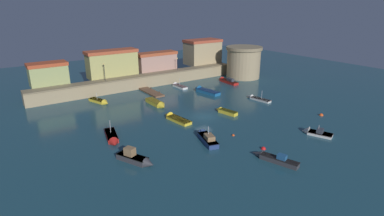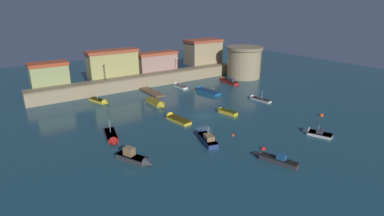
{
  "view_description": "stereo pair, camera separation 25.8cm",
  "coord_description": "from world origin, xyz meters",
  "px_view_note": "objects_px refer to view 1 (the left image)",
  "views": [
    {
      "loc": [
        -31.18,
        -41.09,
        19.64
      ],
      "look_at": [
        0.0,
        3.94,
        0.55
      ],
      "focal_mm": 28.64,
      "sensor_mm": 36.0,
      "label": 1
    },
    {
      "loc": [
        -30.96,
        -41.24,
        19.64
      ],
      "look_at": [
        0.0,
        3.94,
        0.55
      ],
      "focal_mm": 28.64,
      "sensor_mm": 36.0,
      "label": 2
    }
  ],
  "objects_px": {
    "mooring_buoy_2": "(233,136)",
    "moored_boat_2": "(100,101)",
    "moored_boat_1": "(112,138)",
    "moored_boat_11": "(274,158)",
    "moored_boat_6": "(157,103)",
    "quay_lamp_1": "(177,62)",
    "moored_boat_9": "(314,132)",
    "moored_boat_7": "(204,91)",
    "moored_boat_12": "(136,159)",
    "mooring_buoy_0": "(321,115)",
    "moored_boat_10": "(227,81)",
    "moored_boat_4": "(178,86)",
    "fortress_tower": "(244,62)",
    "moored_boat_0": "(174,118)",
    "mooring_buoy_1": "(263,149)",
    "moored_boat_8": "(225,111)",
    "quay_lamp_0": "(104,69)",
    "moored_boat_3": "(256,98)",
    "moored_boat_5": "(206,137)"
  },
  "relations": [
    {
      "from": "mooring_buoy_2",
      "to": "moored_boat_2",
      "type": "bearing_deg",
      "value": 112.46
    },
    {
      "from": "moored_boat_1",
      "to": "moored_boat_11",
      "type": "relative_size",
      "value": 0.98
    },
    {
      "from": "moored_boat_2",
      "to": "moored_boat_6",
      "type": "distance_m",
      "value": 11.9
    },
    {
      "from": "quay_lamp_1",
      "to": "moored_boat_9",
      "type": "xyz_separation_m",
      "value": [
        -0.35,
        -40.72,
        -4.76
      ]
    },
    {
      "from": "moored_boat_7",
      "to": "moored_boat_12",
      "type": "relative_size",
      "value": 1.32
    },
    {
      "from": "moored_boat_2",
      "to": "moored_boat_7",
      "type": "height_order",
      "value": "moored_boat_2"
    },
    {
      "from": "moored_boat_6",
      "to": "mooring_buoy_0",
      "type": "relative_size",
      "value": 8.54
    },
    {
      "from": "moored_boat_10",
      "to": "mooring_buoy_2",
      "type": "distance_m",
      "value": 33.13
    },
    {
      "from": "moored_boat_4",
      "to": "moored_boat_12",
      "type": "xyz_separation_m",
      "value": [
        -24.11,
        -28.28,
        0.25
      ]
    },
    {
      "from": "fortress_tower",
      "to": "moored_boat_1",
      "type": "distance_m",
      "value": 48.0
    },
    {
      "from": "moored_boat_12",
      "to": "moored_boat_4",
      "type": "bearing_deg",
      "value": 114.63
    },
    {
      "from": "moored_boat_12",
      "to": "moored_boat_11",
      "type": "bearing_deg",
      "value": 31.33
    },
    {
      "from": "mooring_buoy_2",
      "to": "moored_boat_0",
      "type": "bearing_deg",
      "value": 109.81
    },
    {
      "from": "moored_boat_1",
      "to": "moored_boat_7",
      "type": "bearing_deg",
      "value": 128.08
    },
    {
      "from": "mooring_buoy_1",
      "to": "moored_boat_8",
      "type": "bearing_deg",
      "value": 70.12
    },
    {
      "from": "moored_boat_2",
      "to": "moored_boat_4",
      "type": "distance_m",
      "value": 19.67
    },
    {
      "from": "quay_lamp_0",
      "to": "mooring_buoy_0",
      "type": "xyz_separation_m",
      "value": [
        27.13,
        -36.39,
        -5.47
      ]
    },
    {
      "from": "moored_boat_0",
      "to": "moored_boat_11",
      "type": "distance_m",
      "value": 20.25
    },
    {
      "from": "fortress_tower",
      "to": "moored_boat_3",
      "type": "bearing_deg",
      "value": -125.54
    },
    {
      "from": "quay_lamp_1",
      "to": "mooring_buoy_0",
      "type": "bearing_deg",
      "value": -77.5
    },
    {
      "from": "moored_boat_5",
      "to": "quay_lamp_0",
      "type": "bearing_deg",
      "value": 22.18
    },
    {
      "from": "mooring_buoy_1",
      "to": "moored_boat_11",
      "type": "bearing_deg",
      "value": -115.76
    },
    {
      "from": "moored_boat_4",
      "to": "mooring_buoy_1",
      "type": "distance_m",
      "value": 35.83
    },
    {
      "from": "moored_boat_6",
      "to": "mooring_buoy_1",
      "type": "distance_m",
      "value": 25.63
    },
    {
      "from": "moored_boat_6",
      "to": "moored_boat_11",
      "type": "height_order",
      "value": "moored_boat_11"
    },
    {
      "from": "moored_boat_2",
      "to": "moored_boat_5",
      "type": "bearing_deg",
      "value": -4.04
    },
    {
      "from": "moored_boat_7",
      "to": "moored_boat_12",
      "type": "distance_m",
      "value": 33.86
    },
    {
      "from": "moored_boat_10",
      "to": "moored_boat_1",
      "type": "bearing_deg",
      "value": 117.1
    },
    {
      "from": "moored_boat_8",
      "to": "moored_boat_9",
      "type": "bearing_deg",
      "value": -172.77
    },
    {
      "from": "fortress_tower",
      "to": "moored_boat_3",
      "type": "xyz_separation_m",
      "value": [
        -11.74,
        -16.44,
        -3.97
      ]
    },
    {
      "from": "quay_lamp_0",
      "to": "moored_boat_11",
      "type": "xyz_separation_m",
      "value": [
        6.82,
        -42.94,
        -5.05
      ]
    },
    {
      "from": "quay_lamp_0",
      "to": "moored_boat_1",
      "type": "height_order",
      "value": "quay_lamp_0"
    },
    {
      "from": "moored_boat_5",
      "to": "moored_boat_8",
      "type": "height_order",
      "value": "moored_boat_5"
    },
    {
      "from": "moored_boat_11",
      "to": "moored_boat_3",
      "type": "bearing_deg",
      "value": -58.42
    },
    {
      "from": "moored_boat_10",
      "to": "moored_boat_11",
      "type": "bearing_deg",
      "value": 150.49
    },
    {
      "from": "moored_boat_3",
      "to": "moored_boat_10",
      "type": "bearing_deg",
      "value": -24.51
    },
    {
      "from": "moored_boat_2",
      "to": "moored_boat_11",
      "type": "bearing_deg",
      "value": -2.96
    },
    {
      "from": "quay_lamp_1",
      "to": "moored_boat_10",
      "type": "distance_m",
      "value": 13.55
    },
    {
      "from": "moored_boat_6",
      "to": "moored_boat_9",
      "type": "bearing_deg",
      "value": 26.21
    },
    {
      "from": "quay_lamp_0",
      "to": "mooring_buoy_1",
      "type": "distance_m",
      "value": 40.99
    },
    {
      "from": "moored_boat_6",
      "to": "moored_boat_10",
      "type": "relative_size",
      "value": 0.89
    },
    {
      "from": "moored_boat_0",
      "to": "moored_boat_11",
      "type": "relative_size",
      "value": 1.03
    },
    {
      "from": "quay_lamp_0",
      "to": "moored_boat_4",
      "type": "height_order",
      "value": "quay_lamp_0"
    },
    {
      "from": "fortress_tower",
      "to": "moored_boat_8",
      "type": "relative_size",
      "value": 2.0
    },
    {
      "from": "moored_boat_3",
      "to": "moored_boat_1",
      "type": "bearing_deg",
      "value": 85.73
    },
    {
      "from": "moored_boat_8",
      "to": "moored_boat_10",
      "type": "relative_size",
      "value": 0.66
    },
    {
      "from": "moored_boat_3",
      "to": "moored_boat_10",
      "type": "relative_size",
      "value": 0.82
    },
    {
      "from": "moored_boat_7",
      "to": "mooring_buoy_2",
      "type": "relative_size",
      "value": 16.46
    },
    {
      "from": "moored_boat_12",
      "to": "mooring_buoy_0",
      "type": "distance_m",
      "value": 35.27
    },
    {
      "from": "moored_boat_2",
      "to": "moored_boat_5",
      "type": "xyz_separation_m",
      "value": [
        6.93,
        -26.62,
        0.18
      ]
    }
  ]
}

